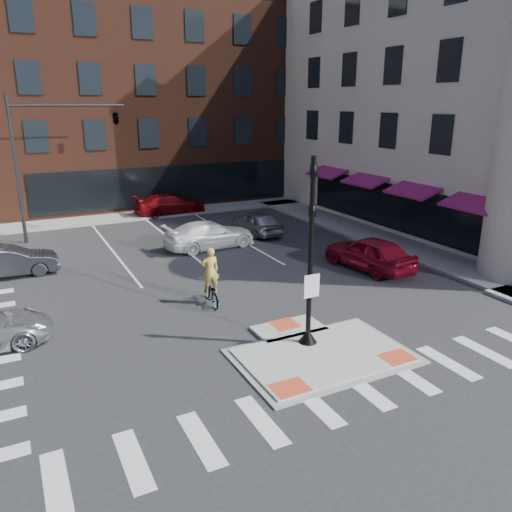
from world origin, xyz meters
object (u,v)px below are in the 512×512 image
red_sedan (369,253)px  bg_car_dark (9,262)px  bg_car_silver (256,222)px  white_pickup (210,235)px  cyclist (211,285)px  bg_car_red (170,204)px

red_sedan → bg_car_dark: size_ratio=1.10×
red_sedan → bg_car_silver: bearing=-86.1°
red_sedan → bg_car_silver: (-1.76, 8.33, -0.09)m
white_pickup → cyclist: size_ratio=2.18×
bg_car_red → cyclist: size_ratio=2.17×
bg_car_dark → bg_car_red: bg_car_red is taller
bg_car_red → cyclist: bearing=165.7°
red_sedan → bg_car_dark: 16.55m
bg_car_dark → cyclist: cyclist is taller
white_pickup → bg_car_dark: 9.84m
white_pickup → bg_car_silver: white_pickup is taller
red_sedan → white_pickup: bearing=-59.3°
white_pickup → red_sedan: bearing=-145.8°
bg_car_dark → bg_car_silver: bearing=-81.2°
red_sedan → bg_car_red: size_ratio=0.94×
red_sedan → white_pickup: size_ratio=0.93×
red_sedan → bg_car_red: (-4.76, 15.81, -0.07)m
red_sedan → bg_car_red: red_sedan is taller
white_pickup → bg_car_dark: size_ratio=1.18×
red_sedan → white_pickup: (-5.38, 6.74, -0.07)m
cyclist → bg_car_dark: bearing=-39.2°
bg_car_red → cyclist: cyclist is taller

